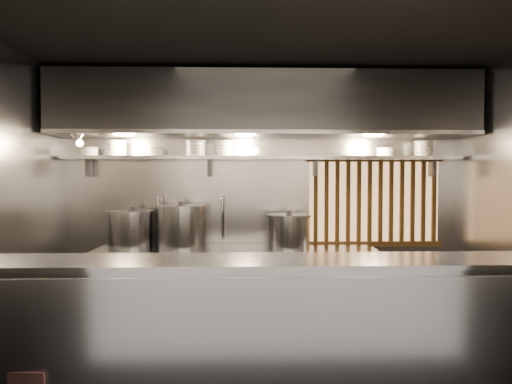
{
  "coord_description": "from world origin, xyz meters",
  "views": [
    {
      "loc": [
        -0.26,
        -4.26,
        1.69
      ],
      "look_at": [
        -0.1,
        0.55,
        1.52
      ],
      "focal_mm": 35.0,
      "sensor_mm": 36.0,
      "label": 1
    }
  ],
  "objects": [
    {
      "name": "stock_pot_left",
      "position": [
        -1.44,
        1.17,
        1.1
      ],
      "size": [
        0.52,
        0.52,
        0.44
      ],
      "rotation": [
        0.0,
        0.0,
        -0.03
      ],
      "color": "gray",
      "rests_on": "cooking_bench"
    },
    {
      "name": "bowl_stack_1",
      "position": [
        -1.62,
        1.32,
        1.98
      ],
      "size": [
        0.22,
        0.22,
        0.17
      ],
      "color": "white",
      "rests_on": "bowl_shelf"
    },
    {
      "name": "wall_left",
      "position": [
        -2.25,
        0.0,
        1.4
      ],
      "size": [
        0.0,
        3.0,
        3.0
      ],
      "primitive_type": "plane",
      "rotation": [
        1.57,
        0.0,
        1.57
      ],
      "color": "gray",
      "rests_on": "floor"
    },
    {
      "name": "ceiling",
      "position": [
        0.0,
        0.0,
        2.8
      ],
      "size": [
        4.5,
        4.5,
        0.0
      ],
      "primitive_type": "plane",
      "rotation": [
        3.14,
        0.0,
        0.0
      ],
      "color": "black",
      "rests_on": "wall_back"
    },
    {
      "name": "wood_screen",
      "position": [
        1.3,
        1.45,
        1.38
      ],
      "size": [
        1.56,
        0.09,
        1.04
      ],
      "color": "#F6B36F",
      "rests_on": "wall_back"
    },
    {
      "name": "faucet_left",
      "position": [
        -1.15,
        1.37,
        1.31
      ],
      "size": [
        0.04,
        0.3,
        0.5
      ],
      "color": "silver",
      "rests_on": "wall_back"
    },
    {
      "name": "stock_pot_right",
      "position": [
        0.27,
        1.11,
        1.08
      ],
      "size": [
        0.59,
        0.59,
        0.4
      ],
      "rotation": [
        0.0,
        0.0,
        0.26
      ],
      "color": "gray",
      "rests_on": "cooking_bench"
    },
    {
      "name": "bowl_stack_4",
      "position": [
        -0.43,
        1.32,
        1.98
      ],
      "size": [
        0.21,
        0.21,
        0.17
      ],
      "color": "white",
      "rests_on": "bowl_shelf"
    },
    {
      "name": "floor",
      "position": [
        0.0,
        0.0,
        0.0
      ],
      "size": [
        4.5,
        4.5,
        0.0
      ],
      "primitive_type": "plane",
      "color": "black",
      "rests_on": "ground"
    },
    {
      "name": "stock_pot_mid",
      "position": [
        -0.89,
        1.18,
        1.13
      ],
      "size": [
        0.73,
        0.73,
        0.5
      ],
      "rotation": [
        0.0,
        0.0,
        -0.35
      ],
      "color": "gray",
      "rests_on": "cooking_bench"
    },
    {
      "name": "bowl_stack_6",
      "position": [
        1.82,
        1.32,
        1.98
      ],
      "size": [
        0.22,
        0.22,
        0.17
      ],
      "color": "white",
      "rests_on": "bowl_shelf"
    },
    {
      "name": "bowl_stack_5",
      "position": [
        1.38,
        1.32,
        1.95
      ],
      "size": [
        0.21,
        0.21,
        0.09
      ],
      "color": "white",
      "rests_on": "bowl_shelf"
    },
    {
      "name": "faucet_right",
      "position": [
        -0.45,
        1.37,
        1.31
      ],
      "size": [
        0.04,
        0.3,
        0.5
      ],
      "color": "silver",
      "rests_on": "wall_back"
    },
    {
      "name": "pendant_bulb",
      "position": [
        -0.1,
        1.2,
        1.96
      ],
      "size": [
        0.09,
        0.09,
        0.19
      ],
      "color": "#2D2D30",
      "rests_on": "exhaust_hood"
    },
    {
      "name": "bowl_shelf",
      "position": [
        0.0,
        1.32,
        1.88
      ],
      "size": [
        4.4,
        0.34,
        0.04
      ],
      "primitive_type": "cube",
      "color": "gray",
      "rests_on": "wall_back"
    },
    {
      "name": "wall_back",
      "position": [
        0.0,
        1.5,
        1.4
      ],
      "size": [
        4.5,
        0.0,
        4.5
      ],
      "primitive_type": "plane",
      "rotation": [
        1.57,
        0.0,
        0.0
      ],
      "color": "gray",
      "rests_on": "floor"
    },
    {
      "name": "cooking_bench",
      "position": [
        -0.3,
        1.13,
        0.45
      ],
      "size": [
        3.0,
        0.7,
        0.9
      ],
      "primitive_type": "cube",
      "color": "gray",
      "rests_on": "floor"
    },
    {
      "name": "heat_lamp",
      "position": [
        -1.9,
        0.85,
        2.07
      ],
      "size": [
        0.25,
        0.35,
        0.2
      ],
      "color": "gray",
      "rests_on": "exhaust_hood"
    },
    {
      "name": "serving_counter",
      "position": [
        0.0,
        -0.96,
        0.57
      ],
      "size": [
        4.5,
        0.56,
        1.13
      ],
      "color": "gray",
      "rests_on": "floor"
    },
    {
      "name": "bowl_stack_3",
      "position": [
        -0.75,
        1.32,
        1.98
      ],
      "size": [
        0.23,
        0.23,
        0.17
      ],
      "color": "white",
      "rests_on": "bowl_shelf"
    },
    {
      "name": "bowl_stack_2",
      "position": [
        -1.2,
        1.32,
        1.95
      ],
      "size": [
        0.21,
        0.21,
        0.09
      ],
      "color": "white",
      "rests_on": "bowl_shelf"
    },
    {
      "name": "bowl_stack_0",
      "position": [
        -1.92,
        1.32,
        1.95
      ],
      "size": [
        0.2,
        0.2,
        0.09
      ],
      "color": "white",
      "rests_on": "bowl_shelf"
    },
    {
      "name": "exhaust_hood",
      "position": [
        0.0,
        1.1,
        2.42
      ],
      "size": [
        4.4,
        0.81,
        0.65
      ],
      "color": "#2D2D30",
      "rests_on": "ceiling"
    }
  ]
}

